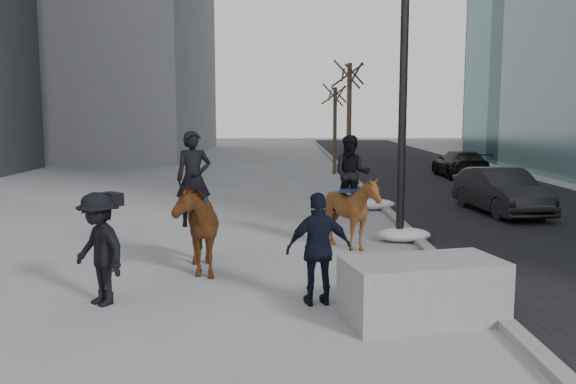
{
  "coord_description": "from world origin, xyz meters",
  "views": [
    {
      "loc": [
        -0.09,
        -9.97,
        2.97
      ],
      "look_at": [
        0.0,
        1.2,
        1.5
      ],
      "focal_mm": 38.0,
      "sensor_mm": 36.0,
      "label": 1
    }
  ],
  "objects_px": {
    "mounted_left": "(193,219)",
    "mounted_right": "(352,204)",
    "planter": "(423,290)",
    "car_near": "(501,191)"
  },
  "relations": [
    {
      "from": "mounted_left",
      "to": "mounted_right",
      "type": "bearing_deg",
      "value": 30.09
    },
    {
      "from": "planter",
      "to": "mounted_left",
      "type": "height_order",
      "value": "mounted_left"
    },
    {
      "from": "car_near",
      "to": "planter",
      "type": "bearing_deg",
      "value": -122.01
    },
    {
      "from": "mounted_left",
      "to": "car_near",
      "type": "bearing_deg",
      "value": 38.58
    },
    {
      "from": "car_near",
      "to": "mounted_left",
      "type": "height_order",
      "value": "mounted_left"
    },
    {
      "from": "planter",
      "to": "car_near",
      "type": "relative_size",
      "value": 0.55
    },
    {
      "from": "planter",
      "to": "mounted_left",
      "type": "distance_m",
      "value": 4.66
    },
    {
      "from": "planter",
      "to": "car_near",
      "type": "bearing_deg",
      "value": 64.53
    },
    {
      "from": "planter",
      "to": "mounted_right",
      "type": "bearing_deg",
      "value": 96.14
    },
    {
      "from": "car_near",
      "to": "mounted_left",
      "type": "xyz_separation_m",
      "value": [
        -8.08,
        -6.45,
        0.31
      ]
    }
  ]
}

